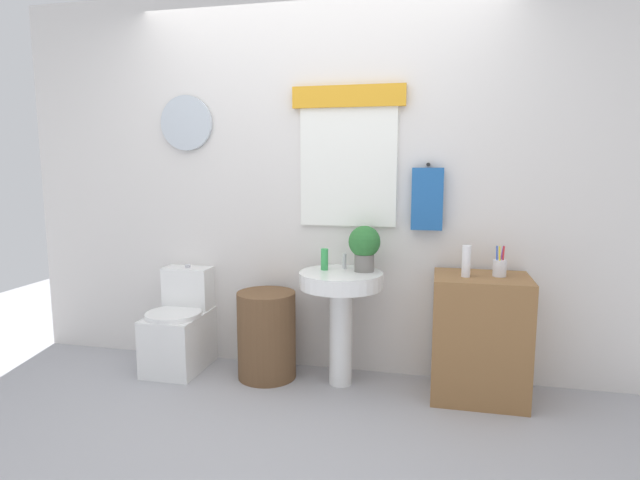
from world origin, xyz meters
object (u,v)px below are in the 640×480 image
wooden_cabinet (479,337)px  soap_bottle (325,259)px  toothbrush_cup (500,267)px  potted_plant (364,245)px  toilet (181,329)px  pedestal_sink (341,299)px  lotion_bottle (466,261)px  laundry_hamper (267,335)px

wooden_cabinet → soap_bottle: size_ratio=5.43×
wooden_cabinet → toothbrush_cup: bearing=11.4°
potted_plant → wooden_cabinet: bearing=-4.7°
wooden_cabinet → toilet: bearing=179.1°
pedestal_sink → lotion_bottle: 0.82m
toilet → soap_bottle: size_ratio=5.09×
laundry_hamper → pedestal_sink: bearing=-0.0°
toilet → pedestal_sink: 1.20m
laundry_hamper → pedestal_sink: pedestal_sink is taller
toilet → potted_plant: size_ratio=2.42×
laundry_hamper → potted_plant: (0.65, 0.06, 0.63)m
potted_plant → toothbrush_cup: 0.83m
toilet → laundry_hamper: toilet is taller
soap_bottle → lotion_bottle: bearing=-5.8°
lotion_bottle → toothbrush_cup: bearing=16.8°
toilet → toothbrush_cup: (2.13, -0.01, 0.54)m
laundry_hamper → toothbrush_cup: 1.57m
potted_plant → toilet: bearing=-178.7°
pedestal_sink → wooden_cabinet: wooden_cabinet is taller
toilet → wooden_cabinet: (2.03, -0.03, 0.11)m
toilet → pedestal_sink: size_ratio=0.96×
toilet → soap_bottle: soap_bottle is taller
laundry_hamper → potted_plant: potted_plant is taller
lotion_bottle → toilet: bearing=177.9°
wooden_cabinet → potted_plant: 0.91m
wooden_cabinet → pedestal_sink: bearing=-180.0°
toilet → pedestal_sink: bearing=-1.5°
wooden_cabinet → potted_plant: potted_plant is taller
pedestal_sink → soap_bottle: bearing=157.4°
lotion_bottle → wooden_cabinet: bearing=22.0°
pedestal_sink → lotion_bottle: size_ratio=3.95×
soap_bottle → potted_plant: potted_plant is taller
soap_bottle → potted_plant: 0.28m
soap_bottle → toothbrush_cup: (1.09, -0.03, -0.00)m
pedestal_sink → laundry_hamper: bearing=180.0°
pedestal_sink → soap_bottle: 0.28m
laundry_hamper → toothbrush_cup: size_ratio=3.18×
toilet → lotion_bottle: 2.02m
toilet → lotion_bottle: size_ratio=3.78×
laundry_hamper → pedestal_sink: (0.51, -0.00, 0.28)m
laundry_hamper → potted_plant: size_ratio=1.99×
pedestal_sink → wooden_cabinet: bearing=0.0°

